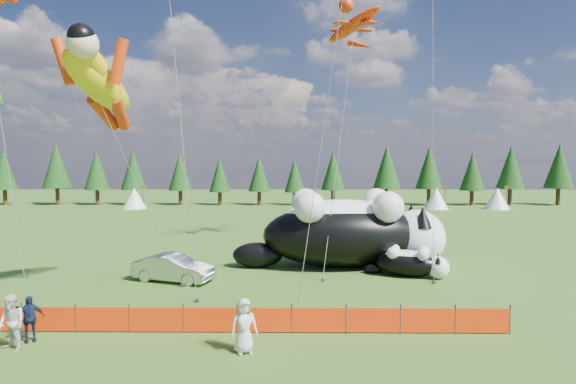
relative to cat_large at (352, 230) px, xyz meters
name	(u,v)px	position (x,y,z in m)	size (l,w,h in m)	color
ground	(223,307)	(-6.60, -7.55, -2.20)	(160.00, 160.00, 0.00)	#163A0A
safety_fence	(210,320)	(-6.60, -10.55, -1.69)	(22.06, 0.06, 1.10)	#262626
tree_line	(271,177)	(-6.60, 37.45, 1.80)	(90.00, 4.00, 8.00)	black
festival_tents	(353,198)	(4.40, 32.45, -0.80)	(50.00, 3.20, 2.80)	white
cat_large	(352,230)	(0.00, 0.00, 0.00)	(12.81, 5.00, 4.62)	black
cat_small	(411,262)	(2.95, -2.33, -1.41)	(4.46, 2.59, 1.65)	black
car	(174,268)	(-9.85, -3.44, -1.49)	(1.50, 4.30, 1.42)	#B4B5B9
spectator_b	(11,323)	(-12.98, -12.16, -1.24)	(0.93, 0.55, 1.91)	silver
spectator_c	(29,319)	(-12.83, -11.38, -1.38)	(0.96, 0.49, 1.63)	#131C34
spectator_e	(244,326)	(-5.17, -12.23, -1.29)	(0.89, 0.58, 1.82)	silver
superhero_kite	(98,82)	(-12.01, -7.04, 7.55)	(5.70, 5.81, 12.30)	#E1B90B
gecko_kite	(353,25)	(0.77, 6.20, 13.86)	(7.03, 13.16, 18.79)	red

